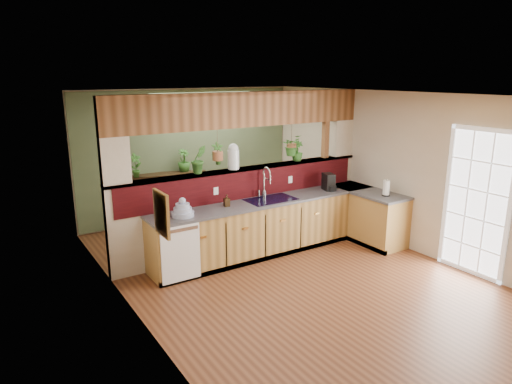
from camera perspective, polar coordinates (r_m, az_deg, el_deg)
ground at (r=6.83m, az=4.75°, el=-10.40°), size 4.60×7.00×0.01m
ceiling at (r=6.19m, az=5.26°, el=11.95°), size 4.60×7.00×0.01m
wall_back at (r=9.34m, az=-8.25°, el=4.73°), size 4.60×0.02×2.60m
wall_left at (r=5.35m, az=-14.97°, el=-3.10°), size 0.02×7.00×2.60m
wall_right at (r=7.97m, az=18.22°, el=2.44°), size 0.02×7.00×2.60m
pass_through_partition at (r=7.51m, az=-1.13°, el=1.60°), size 4.60×0.21×2.60m
pass_through_ledge at (r=7.46m, az=-1.34°, el=2.92°), size 4.60×0.21×0.04m
header_beam at (r=7.32m, az=-1.38°, el=10.26°), size 4.60×0.15×0.55m
sage_backwall at (r=9.32m, az=-8.20°, el=4.71°), size 4.55×0.02×2.55m
countertop at (r=7.78m, az=5.84°, el=-3.68°), size 4.14×1.52×0.90m
dishwasher at (r=6.48m, az=-9.38°, el=-7.56°), size 0.58×0.03×0.82m
navy_sink at (r=7.41m, az=1.85°, el=-1.52°), size 0.82×0.50×0.18m
french_door at (r=7.28m, az=25.80°, el=-1.44°), size 0.06×1.02×2.16m
framed_print at (r=4.56m, az=-11.70°, el=-2.69°), size 0.04×0.35×0.45m
faucet at (r=7.44m, az=1.19°, el=1.38°), size 0.23×0.23×0.52m
dish_stack at (r=6.59m, az=-9.15°, el=-2.29°), size 0.32×0.32×0.28m
soap_dispenser at (r=7.00m, az=-3.69°, el=-1.05°), size 0.09×0.10×0.19m
coffee_maker at (r=8.05m, az=9.09°, el=1.17°), size 0.16×0.26×0.29m
paper_towel at (r=7.89m, az=15.96°, el=0.45°), size 0.13×0.13×0.28m
glass_jar at (r=7.30m, az=-2.85°, el=4.47°), size 0.19×0.19×0.41m
ledge_plant_left at (r=7.02m, az=-7.16°, el=4.07°), size 0.25×0.20×0.44m
ledge_plant_right at (r=8.01m, az=5.17°, el=5.13°), size 0.25×0.25×0.36m
hanging_plant_a at (r=7.14m, az=-4.84°, el=5.70°), size 0.21×0.17×0.49m
hanging_plant_b at (r=7.90m, az=4.47°, el=6.94°), size 0.39×0.36×0.48m
shelving_console at (r=9.05m, az=-11.00°, el=-0.91°), size 1.59×0.92×1.03m
shelf_plant_a at (r=8.69m, az=-14.84°, el=3.25°), size 0.25×0.18×0.45m
shelf_plant_b at (r=9.03m, az=-9.00°, el=3.93°), size 0.31×0.31×0.44m
floor_plant at (r=9.24m, az=0.86°, el=-1.41°), size 0.73×0.68×0.66m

